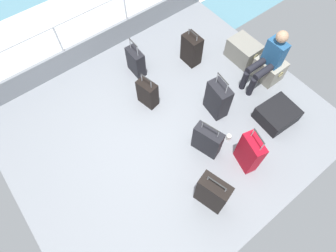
{
  "coord_description": "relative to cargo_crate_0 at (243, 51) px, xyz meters",
  "views": [
    {
      "loc": [
        1.93,
        -1.47,
        4.24
      ],
      "look_at": [
        0.15,
        -0.09,
        0.25
      ],
      "focal_mm": 30.17,
      "sensor_mm": 36.0,
      "label": 1
    }
  ],
  "objects": [
    {
      "name": "cargo_crate_1",
      "position": [
        0.61,
        0.04,
        0.0
      ],
      "size": [
        0.53,
        0.41,
        0.41
      ],
      "color": "#9E9989",
      "rests_on": "ground_plane"
    },
    {
      "name": "suitcase_7",
      "position": [
        -0.28,
        -2.08,
        0.06
      ],
      "size": [
        0.38,
        0.27,
        0.69
      ],
      "color": "black",
      "rests_on": "ground_plane"
    },
    {
      "name": "suitcase_6",
      "position": [
        1.36,
        -0.54,
        -0.07
      ],
      "size": [
        0.58,
        0.65,
        0.26
      ],
      "color": "black",
      "rests_on": "ground_plane"
    },
    {
      "name": "passenger_seated",
      "position": [
        0.61,
        -0.15,
        0.39
      ],
      "size": [
        0.34,
        0.66,
        1.11
      ],
      "color": "#26598C",
      "rests_on": "ground_plane"
    },
    {
      "name": "cargo_crate_0",
      "position": [
        0.0,
        0.0,
        0.0
      ],
      "size": [
        0.62,
        0.43,
        0.41
      ],
      "color": "gray",
      "rests_on": "ground_plane"
    },
    {
      "name": "suitcase_0",
      "position": [
        -1.0,
        -1.83,
        0.06
      ],
      "size": [
        0.38,
        0.2,
        0.75
      ],
      "color": "black",
      "rests_on": "ground_plane"
    },
    {
      "name": "suitcase_3",
      "position": [
        0.59,
        -1.25,
        0.12
      ],
      "size": [
        0.45,
        0.29,
        0.88
      ],
      "color": "black",
      "rests_on": "ground_plane"
    },
    {
      "name": "railing_port",
      "position": [
        -1.87,
        -2.12,
        0.58
      ],
      "size": [
        0.04,
        4.2,
        1.02
      ],
      "color": "silver",
      "rests_on": "ground_plane"
    },
    {
      "name": "gunwale_port",
      "position": [
        -1.87,
        -2.12,
        0.02
      ],
      "size": [
        0.06,
        5.2,
        0.45
      ],
      "primitive_type": "cube",
      "color": "gray",
      "rests_on": "ground_plane"
    },
    {
      "name": "sea_wake",
      "position": [
        -3.3,
        -2.12,
        -0.54
      ],
      "size": [
        12.0,
        12.0,
        0.01
      ],
      "color": "#598C9E",
      "rests_on": "ground_plane"
    },
    {
      "name": "suitcase_4",
      "position": [
        1.61,
        -1.55,
        0.15
      ],
      "size": [
        0.43,
        0.28,
        0.9
      ],
      "color": "#B70C1E",
      "rests_on": "ground_plane"
    },
    {
      "name": "ground_plane",
      "position": [
        0.3,
        -2.12,
        -0.23
      ],
      "size": [
        4.4,
        5.2,
        0.06
      ],
      "primitive_type": "cube",
      "color": "gray"
    },
    {
      "name": "suitcase_1",
      "position": [
        1.05,
        -1.89,
        0.09
      ],
      "size": [
        0.49,
        0.31,
        0.74
      ],
      "color": "black",
      "rests_on": "ground_plane"
    },
    {
      "name": "suitcase_2",
      "position": [
        -0.57,
        -0.84,
        0.1
      ],
      "size": [
        0.36,
        0.26,
        0.72
      ],
      "color": "black",
      "rests_on": "ground_plane"
    },
    {
      "name": "suitcase_5",
      "position": [
        1.73,
        -2.41,
        0.16
      ],
      "size": [
        0.48,
        0.33,
        0.82
      ],
      "color": "black",
      "rests_on": "ground_plane"
    },
    {
      "name": "paper_cup",
      "position": [
        1.15,
        -1.46,
        -0.15
      ],
      "size": [
        0.08,
        0.08,
        0.1
      ],
      "primitive_type": "cylinder",
      "color": "white",
      "rests_on": "ground_plane"
    }
  ]
}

